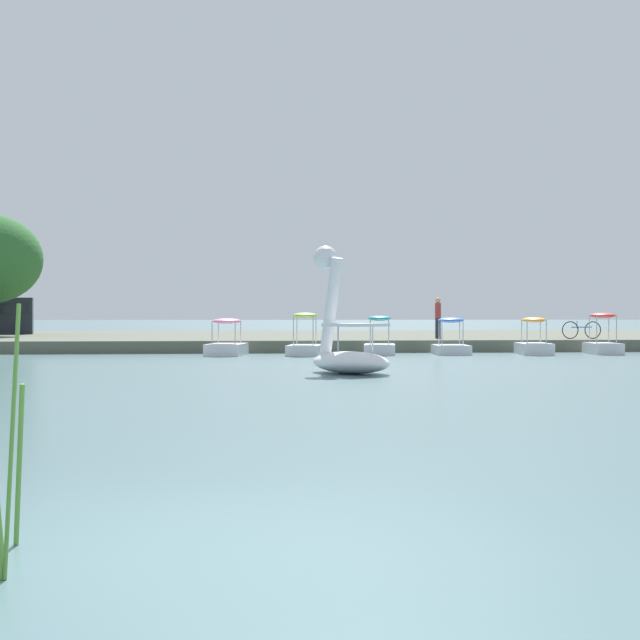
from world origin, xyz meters
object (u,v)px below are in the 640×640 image
pedal_boat_teal (380,344)px  person_on_path (438,316)px  bicycle_parked (582,330)px  pedal_boat_red (603,342)px  pedal_boat_lime (305,343)px  swan_boat (346,343)px  pedal_boat_orange (534,343)px  pedal_boat_blue (451,344)px  pedal_boat_pink (227,344)px

pedal_boat_teal → person_on_path: bearing=54.7°
pedal_boat_teal → bicycle_parked: pedal_boat_teal is taller
pedal_boat_teal → person_on_path: (3.40, 4.80, 1.06)m
pedal_boat_red → bicycle_parked: size_ratio=1.21×
pedal_boat_lime → person_on_path: person_on_path is taller
pedal_boat_teal → pedal_boat_lime: bearing=-173.3°
person_on_path → pedal_boat_red: bearing=-42.0°
swan_boat → pedal_boat_teal: 11.02m
pedal_boat_lime → pedal_boat_orange: pedal_boat_lime is taller
pedal_boat_teal → pedal_boat_red: (8.85, -0.11, 0.07)m
person_on_path → bicycle_parked: 6.18m
pedal_boat_blue → person_on_path: bearing=82.8°
person_on_path → pedal_boat_orange: bearing=-63.6°
pedal_boat_lime → pedal_boat_orange: size_ratio=0.98×
pedal_boat_pink → pedal_boat_teal: (5.84, 0.03, -0.03)m
pedal_boat_blue → bicycle_parked: size_ratio=1.20×
pedal_boat_orange → pedal_boat_red: (2.88, 0.27, 0.05)m
pedal_boat_red → person_on_path: 7.40m
pedal_boat_lime → person_on_path: (6.30, 5.14, 1.02)m
pedal_boat_pink → bicycle_parked: bearing=12.4°
bicycle_parked → person_on_path: bearing=166.1°
swan_boat → pedal_boat_pink: size_ratio=1.32×
pedal_boat_teal → pedal_boat_blue: bearing=-0.5°
pedal_boat_pink → pedal_boat_blue: bearing=0.1°
pedal_boat_lime → pedal_boat_orange: (8.87, -0.04, -0.02)m
pedal_boat_pink → pedal_boat_lime: bearing=-6.0°
swan_boat → pedal_boat_orange: 13.43m
swan_boat → pedal_boat_blue: 11.98m
swan_boat → person_on_path: (6.03, 15.49, 0.70)m
pedal_boat_orange → swan_boat: bearing=-129.8°
pedal_boat_red → pedal_boat_teal: bearing=179.3°
pedal_boat_blue → pedal_boat_lime: bearing=-176.8°
pedal_boat_teal → bicycle_parked: size_ratio=1.19×
pedal_boat_teal → pedal_boat_blue: 2.79m
pedal_boat_red → bicycle_parked: pedal_boat_red is taller
pedal_boat_red → person_on_path: bearing=138.0°
pedal_boat_pink → pedal_boat_orange: (11.81, -0.35, -0.00)m
swan_boat → bicycle_parked: bearing=49.4°
pedal_boat_pink → bicycle_parked: (15.21, 3.35, 0.45)m
pedal_boat_lime → pedal_boat_red: pedal_boat_lime is taller
pedal_boat_blue → pedal_boat_orange: pedal_boat_orange is taller
pedal_boat_blue → person_on_path: 4.98m
bicycle_parked → pedal_boat_blue: bearing=-153.1°
swan_boat → pedal_boat_red: swan_boat is taller
pedal_boat_pink → person_on_path: (9.24, 4.83, 1.03)m
pedal_boat_lime → pedal_boat_red: (11.75, 0.23, 0.03)m
pedal_boat_lime → pedal_boat_red: 11.75m
pedal_boat_pink → pedal_boat_teal: size_ratio=1.20×
pedal_boat_teal → person_on_path: size_ratio=1.19×
pedal_boat_orange → person_on_path: size_ratio=1.33×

